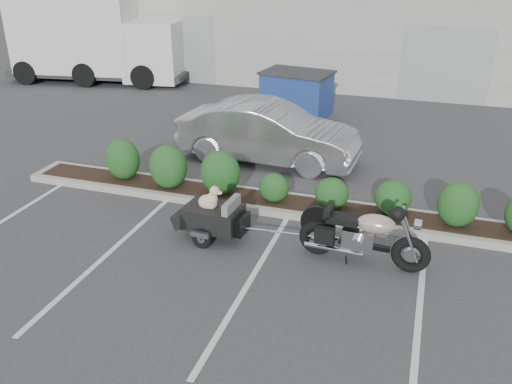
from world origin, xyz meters
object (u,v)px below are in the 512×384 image
(pet_trailer, at_px, (212,216))
(dumpster, at_px, (297,93))
(motorcycle, at_px, (363,236))
(delivery_truck, at_px, (98,41))
(sedan, at_px, (268,133))

(pet_trailer, distance_m, dumpster, 8.40)
(motorcycle, xyz_separation_m, delivery_truck, (-12.03, 10.71, 1.06))
(pet_trailer, xyz_separation_m, dumpster, (-0.51, 8.38, 0.26))
(dumpster, relative_size, delivery_truck, 0.31)
(delivery_truck, bearing_deg, pet_trailer, -57.88)
(motorcycle, distance_m, delivery_truck, 16.14)
(motorcycle, relative_size, sedan, 0.50)
(delivery_truck, bearing_deg, motorcycle, -50.43)
(delivery_truck, bearing_deg, dumpster, -23.54)
(motorcycle, distance_m, dumpster, 9.03)
(motorcycle, xyz_separation_m, sedan, (-2.96, 4.18, 0.23))
(sedan, bearing_deg, delivery_truck, 57.57)
(sedan, bearing_deg, dumpster, 7.83)
(pet_trailer, height_order, dumpster, dumpster)
(pet_trailer, relative_size, sedan, 0.40)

